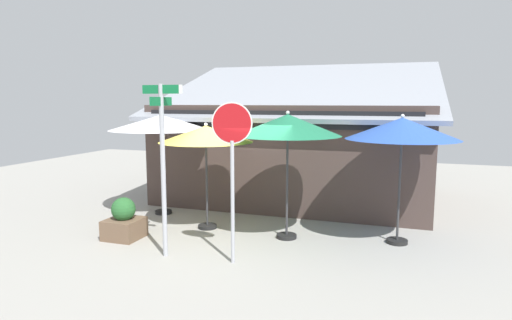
{
  "coord_description": "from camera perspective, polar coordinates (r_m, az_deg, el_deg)",
  "views": [
    {
      "loc": [
        3.35,
        -8.33,
        2.98
      ],
      "look_at": [
        0.08,
        1.2,
        1.6
      ],
      "focal_mm": 30.23,
      "sensor_mm": 36.0,
      "label": 1
    }
  ],
  "objects": [
    {
      "name": "ground_plane",
      "position": [
        9.47,
        -2.89,
        -10.87
      ],
      "size": [
        28.0,
        28.0,
        0.1
      ],
      "primitive_type": "cube",
      "color": "#9E9B93"
    },
    {
      "name": "street_sign_post",
      "position": [
        8.29,
        -12.22,
        0.6
      ],
      "size": [
        0.82,
        0.76,
        3.3
      ],
      "color": "#A8AAB2",
      "rests_on": "ground"
    },
    {
      "name": "stop_sign",
      "position": [
        7.74,
        -3.17,
        0.91
      ],
      "size": [
        0.74,
        0.13,
        2.97
      ],
      "color": "#A8AAB2",
      "rests_on": "ground"
    },
    {
      "name": "patio_umbrella_mustard_center",
      "position": [
        9.97,
        -6.64,
        3.32
      ],
      "size": [
        2.18,
        2.18,
        2.49
      ],
      "color": "black",
      "rests_on": "ground"
    },
    {
      "name": "cafe_building",
      "position": [
        13.54,
        5.71,
        1.63
      ],
      "size": [
        8.14,
        5.83,
        4.28
      ],
      "color": "#473833",
      "rests_on": "ground"
    },
    {
      "name": "sidewalk_planter",
      "position": [
        9.9,
        -17.07,
        -7.77
      ],
      "size": [
        0.74,
        0.74,
        0.91
      ],
      "color": "brown",
      "rests_on": "ground"
    },
    {
      "name": "patio_umbrella_forest_green_right",
      "position": [
        9.17,
        4.21,
        4.53
      ],
      "size": [
        2.29,
        2.29,
        2.78
      ],
      "color": "black",
      "rests_on": "ground"
    },
    {
      "name": "patio_umbrella_royal_blue_far_right",
      "position": [
        9.29,
        18.76,
        3.86
      ],
      "size": [
        2.29,
        2.29,
        2.72
      ],
      "color": "black",
      "rests_on": "ground"
    },
    {
      "name": "patio_umbrella_ivory_left",
      "position": [
        11.5,
        -12.48,
        4.8
      ],
      "size": [
        2.66,
        2.66,
        2.69
      ],
      "color": "black",
      "rests_on": "ground"
    }
  ]
}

